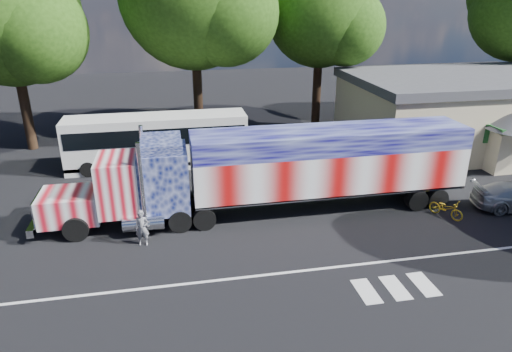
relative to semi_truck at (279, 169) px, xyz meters
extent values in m
plane|color=black|center=(-1.09, -2.56, -2.38)|extent=(100.00, 100.00, 0.00)
cube|color=silver|center=(-1.09, -5.56, -2.37)|extent=(30.00, 0.15, 0.01)
cube|color=silver|center=(1.71, -7.36, -2.37)|extent=(0.70, 1.60, 0.01)
cube|color=silver|center=(2.91, -7.36, -2.37)|extent=(0.70, 1.60, 0.01)
cube|color=silver|center=(4.11, -7.36, -2.37)|extent=(0.70, 1.60, 0.01)
cube|color=black|center=(-6.77, 0.00, -1.64)|extent=(9.45, 1.05, 0.31)
cube|color=#DB7E88|center=(-10.13, 0.00, -1.12)|extent=(2.73, 2.31, 1.36)
cube|color=silver|center=(-11.54, 0.00, -1.12)|extent=(0.13, 1.99, 1.22)
cube|color=silver|center=(-11.75, 0.00, -1.80)|extent=(0.31, 2.62, 0.38)
cube|color=#DB7E88|center=(-7.82, 0.00, -0.17)|extent=(1.89, 2.62, 2.62)
cube|color=black|center=(-8.71, 0.00, 0.30)|extent=(0.06, 2.20, 0.94)
cube|color=#475087|center=(-5.72, 0.00, -0.07)|extent=(2.31, 2.62, 3.04)
cube|color=#475087|center=(-5.72, 0.00, 1.66)|extent=(1.89, 2.52, 0.52)
cylinder|color=silver|center=(-6.66, 1.39, -0.07)|extent=(0.21, 0.21, 4.62)
cylinder|color=silver|center=(-6.66, -1.39, -0.07)|extent=(0.21, 0.21, 4.62)
cylinder|color=silver|center=(-6.77, 1.36, -1.70)|extent=(1.89, 0.69, 0.69)
cylinder|color=silver|center=(-6.77, -1.36, -1.70)|extent=(1.89, 0.69, 0.69)
cylinder|color=black|center=(-9.81, -1.15, -1.80)|extent=(1.15, 0.37, 1.15)
cylinder|color=black|center=(-9.81, 1.15, -1.80)|extent=(1.15, 0.37, 1.15)
cylinder|color=black|center=(-5.09, -1.10, -1.83)|extent=(1.09, 0.58, 1.09)
cylinder|color=black|center=(-5.09, 1.10, -1.83)|extent=(1.09, 0.58, 1.09)
cylinder|color=black|center=(-3.93, -1.10, -1.83)|extent=(1.09, 0.58, 1.09)
cylinder|color=black|center=(-3.93, 1.10, -1.83)|extent=(1.09, 0.58, 1.09)
cube|color=black|center=(2.68, 0.00, -1.38)|extent=(13.65, 1.15, 0.31)
cube|color=#E18383|center=(2.68, 0.00, -0.17)|extent=(14.07, 2.73, 2.10)
cube|color=#444697|center=(2.68, 0.00, 1.40)|extent=(14.07, 2.73, 1.05)
cube|color=silver|center=(2.68, 0.00, -1.22)|extent=(14.07, 2.73, 0.13)
cube|color=silver|center=(9.74, 0.00, 0.35)|extent=(0.04, 2.62, 3.04)
cylinder|color=black|center=(7.20, -1.10, -1.83)|extent=(1.09, 0.58, 1.09)
cylinder|color=black|center=(7.20, 1.10, -1.83)|extent=(1.09, 0.58, 1.09)
cylinder|color=black|center=(8.35, -1.10, -1.83)|extent=(1.09, 0.58, 1.09)
cylinder|color=black|center=(8.35, 1.10, -1.83)|extent=(1.09, 0.58, 1.09)
cube|color=silver|center=(-6.11, 8.16, -0.70)|extent=(11.49, 2.49, 3.35)
cube|color=black|center=(-6.11, 8.16, -0.08)|extent=(11.11, 2.55, 1.05)
cube|color=black|center=(-6.11, 8.16, -1.95)|extent=(11.49, 2.49, 0.24)
cube|color=black|center=(-11.85, 8.16, -0.56)|extent=(0.06, 2.20, 1.34)
cylinder|color=black|center=(-10.42, 6.96, -1.90)|extent=(0.96, 0.29, 0.96)
cylinder|color=black|center=(-10.42, 9.35, -1.90)|extent=(0.96, 0.29, 0.96)
cylinder|color=black|center=(-3.24, 6.96, -1.90)|extent=(0.96, 0.29, 0.96)
cylinder|color=black|center=(-3.24, 9.35, -1.90)|extent=(0.96, 0.29, 0.96)
cylinder|color=black|center=(-2.37, 6.96, -1.90)|extent=(0.96, 0.29, 0.96)
cylinder|color=black|center=(-2.37, 9.35, -1.90)|extent=(0.96, 0.29, 0.96)
cube|color=#C7B895|center=(18.91, 8.44, -0.08)|extent=(22.00, 10.00, 4.60)
cube|color=#46464B|center=(18.91, 8.44, 2.52)|extent=(22.40, 10.40, 0.60)
cube|color=#1E5926|center=(10.91, 3.40, 0.02)|extent=(1.60, 0.08, 1.20)
cube|color=#1E5926|center=(14.91, 3.40, 0.02)|extent=(1.60, 0.08, 1.20)
imported|color=slate|center=(-6.80, -2.13, -1.53)|extent=(0.66, 0.48, 1.69)
imported|color=gold|center=(8.22, -2.23, -1.90)|extent=(1.45, 1.88, 0.95)
cylinder|color=black|center=(-2.95, 14.46, 1.83)|extent=(0.70, 0.70, 8.42)
sphere|color=#2B5313|center=(-0.82, 12.86, 6.95)|extent=(7.47, 7.47, 7.47)
cylinder|color=black|center=(24.63, 14.82, 1.36)|extent=(0.70, 0.70, 7.47)
cylinder|color=black|center=(-15.23, 13.53, 1.36)|extent=(0.70, 0.70, 7.48)
sphere|color=#2B5313|center=(-15.23, 13.53, 6.97)|extent=(9.49, 9.49, 9.49)
sphere|color=#2B5313|center=(-13.33, 12.11, 5.90)|extent=(6.64, 6.64, 6.64)
cylinder|color=black|center=(7.01, 15.51, 1.30)|extent=(0.70, 0.70, 7.36)
sphere|color=#2B5313|center=(7.01, 15.51, 6.83)|extent=(8.56, 8.56, 8.56)
sphere|color=#2B5313|center=(8.72, 14.22, 5.77)|extent=(5.99, 5.99, 5.99)
camera|label=1|loc=(-5.23, -20.83, 8.26)|focal=32.00mm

